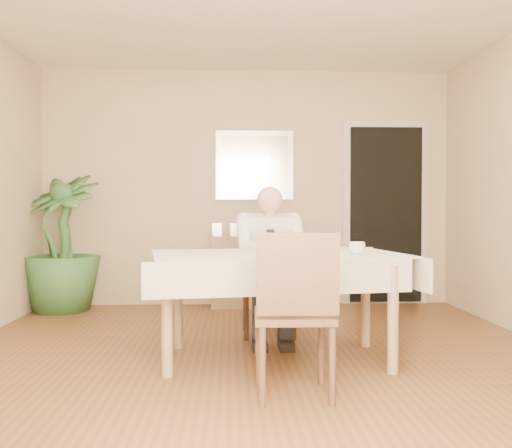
{
  "coord_description": "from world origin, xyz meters",
  "views": [
    {
      "loc": [
        -0.19,
        -3.85,
        1.06
      ],
      "look_at": [
        0.0,
        0.35,
        0.95
      ],
      "focal_mm": 40.0,
      "sensor_mm": 36.0,
      "label": 1
    }
  ],
  "objects_px": {
    "seated_man": "(270,255)",
    "coffee_mug": "(357,248)",
    "chair_near": "(295,305)",
    "sideboard": "(255,271)",
    "potted_palm": "(61,243)",
    "chair_far": "(268,270)",
    "dining_table": "(276,265)"
  },
  "relations": [
    {
      "from": "seated_man",
      "to": "potted_palm",
      "type": "height_order",
      "value": "potted_palm"
    },
    {
      "from": "chair_near",
      "to": "potted_palm",
      "type": "bearing_deg",
      "value": 128.13
    },
    {
      "from": "chair_far",
      "to": "chair_near",
      "type": "relative_size",
      "value": 1.02
    },
    {
      "from": "chair_near",
      "to": "sideboard",
      "type": "xyz_separation_m",
      "value": [
        -0.09,
        3.05,
        -0.14
      ]
    },
    {
      "from": "sideboard",
      "to": "potted_palm",
      "type": "height_order",
      "value": "potted_palm"
    },
    {
      "from": "chair_near",
      "to": "seated_man",
      "type": "height_order",
      "value": "seated_man"
    },
    {
      "from": "seated_man",
      "to": "potted_palm",
      "type": "distance_m",
      "value": 2.53
    },
    {
      "from": "coffee_mug",
      "to": "potted_palm",
      "type": "relative_size",
      "value": 0.08
    },
    {
      "from": "dining_table",
      "to": "coffee_mug",
      "type": "relative_size",
      "value": 16.84
    },
    {
      "from": "seated_man",
      "to": "sideboard",
      "type": "distance_m",
      "value": 1.65
    },
    {
      "from": "dining_table",
      "to": "coffee_mug",
      "type": "bearing_deg",
      "value": -28.05
    },
    {
      "from": "chair_far",
      "to": "seated_man",
      "type": "distance_m",
      "value": 0.33
    },
    {
      "from": "dining_table",
      "to": "sideboard",
      "type": "bearing_deg",
      "value": 82.51
    },
    {
      "from": "dining_table",
      "to": "seated_man",
      "type": "bearing_deg",
      "value": 81.18
    },
    {
      "from": "sideboard",
      "to": "coffee_mug",
      "type": "bearing_deg",
      "value": -77.8
    },
    {
      "from": "chair_far",
      "to": "seated_man",
      "type": "relative_size",
      "value": 0.76
    },
    {
      "from": "chair_far",
      "to": "potted_palm",
      "type": "xyz_separation_m",
      "value": [
        -2.08,
        1.15,
        0.18
      ]
    },
    {
      "from": "chair_near",
      "to": "coffee_mug",
      "type": "distance_m",
      "value": 0.86
    },
    {
      "from": "coffee_mug",
      "to": "seated_man",
      "type": "bearing_deg",
      "value": 124.14
    },
    {
      "from": "chair_far",
      "to": "sideboard",
      "type": "bearing_deg",
      "value": 94.61
    },
    {
      "from": "seated_man",
      "to": "coffee_mug",
      "type": "bearing_deg",
      "value": -55.86
    },
    {
      "from": "potted_palm",
      "to": "chair_near",
      "type": "bearing_deg",
      "value": -53.56
    },
    {
      "from": "dining_table",
      "to": "potted_palm",
      "type": "relative_size",
      "value": 1.31
    },
    {
      "from": "coffee_mug",
      "to": "sideboard",
      "type": "xyz_separation_m",
      "value": [
        -0.58,
        2.4,
        -0.41
      ]
    },
    {
      "from": "coffee_mug",
      "to": "potted_palm",
      "type": "height_order",
      "value": "potted_palm"
    },
    {
      "from": "chair_near",
      "to": "potted_palm",
      "type": "xyz_separation_m",
      "value": [
        -2.12,
        2.87,
        0.19
      ]
    },
    {
      "from": "seated_man",
      "to": "potted_palm",
      "type": "xyz_separation_m",
      "value": [
        -2.08,
        1.44,
        0.02
      ]
    },
    {
      "from": "chair_far",
      "to": "chair_near",
      "type": "xyz_separation_m",
      "value": [
        0.04,
        -1.72,
        -0.01
      ]
    },
    {
      "from": "dining_table",
      "to": "coffee_mug",
      "type": "xyz_separation_m",
      "value": [
        0.53,
        -0.18,
        0.13
      ]
    },
    {
      "from": "dining_table",
      "to": "potted_palm",
      "type": "xyz_separation_m",
      "value": [
        -2.08,
        2.03,
        0.05
      ]
    },
    {
      "from": "coffee_mug",
      "to": "chair_far",
      "type": "bearing_deg",
      "value": 116.2
    },
    {
      "from": "seated_man",
      "to": "coffee_mug",
      "type": "height_order",
      "value": "seated_man"
    }
  ]
}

